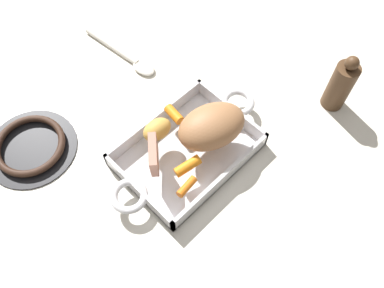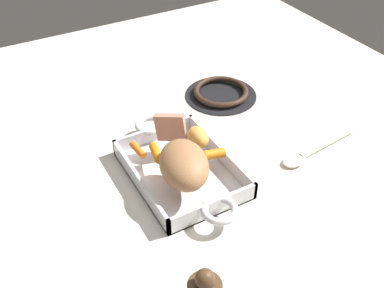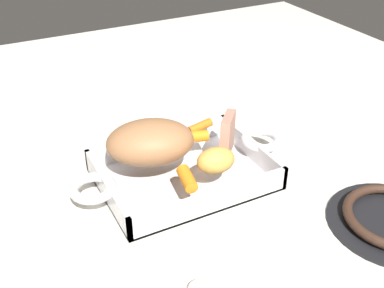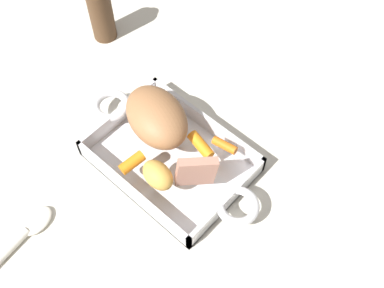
% 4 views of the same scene
% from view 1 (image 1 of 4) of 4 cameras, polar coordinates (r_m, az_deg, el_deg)
% --- Properties ---
extents(ground_plane, '(1.67, 1.67, 0.00)m').
position_cam_1_polar(ground_plane, '(0.84, -0.68, -1.49)').
color(ground_plane, silver).
extents(roasting_dish, '(0.39, 0.21, 0.04)m').
position_cam_1_polar(roasting_dish, '(0.83, -0.69, -0.98)').
color(roasting_dish, silver).
rests_on(roasting_dish, ground_plane).
extents(pork_roast, '(0.17, 0.14, 0.07)m').
position_cam_1_polar(pork_roast, '(0.79, 2.89, 2.61)').
color(pork_roast, '#A06C44').
rests_on(pork_roast, roasting_dish).
extents(roast_slice_thick, '(0.06, 0.07, 0.07)m').
position_cam_1_polar(roast_slice_thick, '(0.76, -5.64, -1.60)').
color(roast_slice_thick, tan).
rests_on(roast_slice_thick, roasting_dish).
extents(baby_carrot_southeast, '(0.05, 0.02, 0.02)m').
position_cam_1_polar(baby_carrot_southeast, '(0.75, -0.77, -6.25)').
color(baby_carrot_southeast, orange).
rests_on(baby_carrot_southeast, roasting_dish).
extents(baby_carrot_center_right, '(0.03, 0.05, 0.02)m').
position_cam_1_polar(baby_carrot_center_right, '(0.83, -2.64, 4.36)').
color(baby_carrot_center_right, orange).
rests_on(baby_carrot_center_right, roasting_dish).
extents(baby_carrot_northeast, '(0.06, 0.03, 0.02)m').
position_cam_1_polar(baby_carrot_northeast, '(0.77, -0.64, -3.24)').
color(baby_carrot_northeast, orange).
rests_on(baby_carrot_northeast, roasting_dish).
extents(potato_golden_small, '(0.07, 0.05, 0.04)m').
position_cam_1_polar(potato_golden_small, '(0.80, -5.14, 2.11)').
color(potato_golden_small, gold).
rests_on(potato_golden_small, roasting_dish).
extents(stove_burner_rear, '(0.20, 0.20, 0.02)m').
position_cam_1_polar(stove_burner_rear, '(0.91, -22.58, -0.30)').
color(stove_burner_rear, black).
rests_on(stove_burner_rear, ground_plane).
extents(serving_spoon, '(0.05, 0.23, 0.02)m').
position_cam_1_polar(serving_spoon, '(1.01, -9.71, 12.69)').
color(serving_spoon, white).
rests_on(serving_spoon, ground_plane).
extents(pepper_mill, '(0.05, 0.05, 0.15)m').
position_cam_1_polar(pepper_mill, '(0.92, 20.94, 8.10)').
color(pepper_mill, '#4C331E').
rests_on(pepper_mill, ground_plane).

